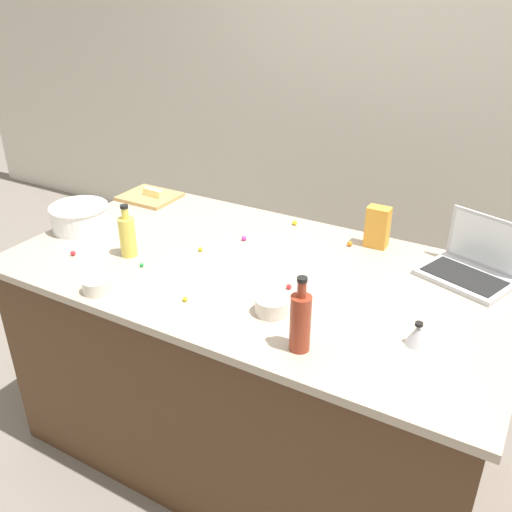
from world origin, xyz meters
The scene contains 22 objects.
ground_plane centered at (0.00, 0.00, 0.00)m, with size 12.00×12.00×0.00m, color slate.
wall_back centered at (0.00, 1.90, 1.30)m, with size 8.00×0.10×2.60m, color beige.
island_counter centered at (0.00, 0.00, 0.45)m, with size 1.90×1.02×0.90m.
laptop centered at (0.72, 0.34, 0.95)m, with size 0.37×0.32×0.22m.
mixing_bowl_large centered at (-0.84, -0.07, 0.96)m, with size 0.25×0.25×0.11m.
bottle_oil centered at (-0.49, -0.16, 0.98)m, with size 0.06×0.06×0.21m.
bottle_soy centered at (0.36, -0.37, 1.00)m, with size 0.06×0.06×0.24m.
cutting_board centered at (-0.81, 0.36, 0.91)m, with size 0.27×0.23×0.02m, color tan.
butter_stick_left centered at (-0.79, 0.36, 0.94)m, with size 0.11×0.04×0.04m, color #F4E58C.
ramekin_small centered at (-0.40, -0.43, 0.92)m, with size 0.10×0.10×0.05m, color beige.
ramekin_medium centered at (0.20, -0.24, 0.93)m, with size 0.11×0.11×0.05m, color beige.
kitchen_timer centered at (0.66, -0.18, 0.94)m, with size 0.07×0.07×0.08m.
candy_bag centered at (0.33, 0.41, 0.99)m, with size 0.09×0.06×0.17m, color gold.
candy_0 centered at (-0.16, 0.18, 0.91)m, with size 0.02×0.02×0.02m, color #CC3399.
candy_1 centered at (-0.38, -0.21, 0.91)m, with size 0.02×0.02×0.02m, color green.
candy_2 centered at (-0.26, 0.01, 0.91)m, with size 0.02×0.02×0.02m, color yellow.
candy_3 centered at (0.18, -0.08, 0.91)m, with size 0.02×0.02×0.02m, color red.
candy_4 centered at (0.24, 0.35, 0.91)m, with size 0.02×0.02×0.02m, color orange.
candy_5 centered at (-0.09, -0.33, 0.91)m, with size 0.02×0.02×0.02m, color yellow.
candy_6 centered at (-0.68, -0.27, 0.91)m, with size 0.02×0.02×0.02m, color red.
candy_7 centered at (0.62, 0.43, 0.91)m, with size 0.02×0.02×0.02m, color yellow.
candy_8 centered at (-0.05, 0.43, 0.91)m, with size 0.02×0.02×0.02m, color yellow.
Camera 1 is at (0.91, -1.60, 1.90)m, focal length 38.67 mm.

